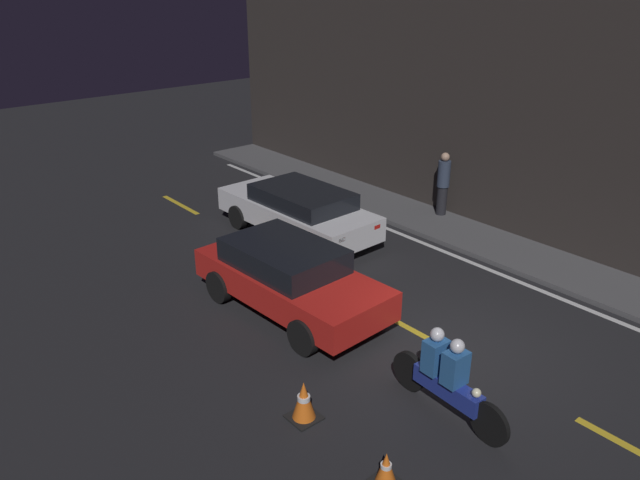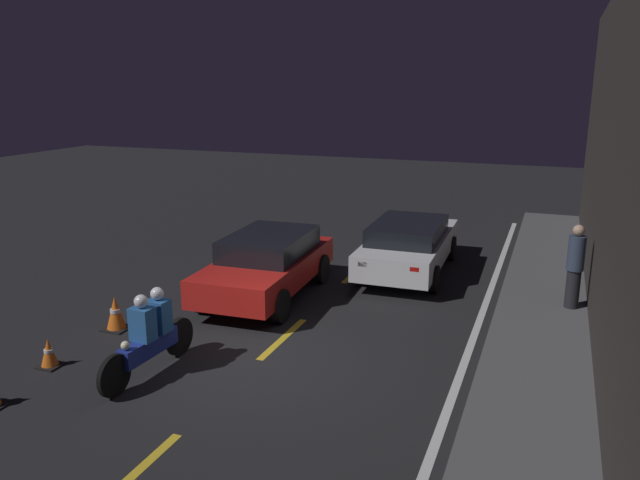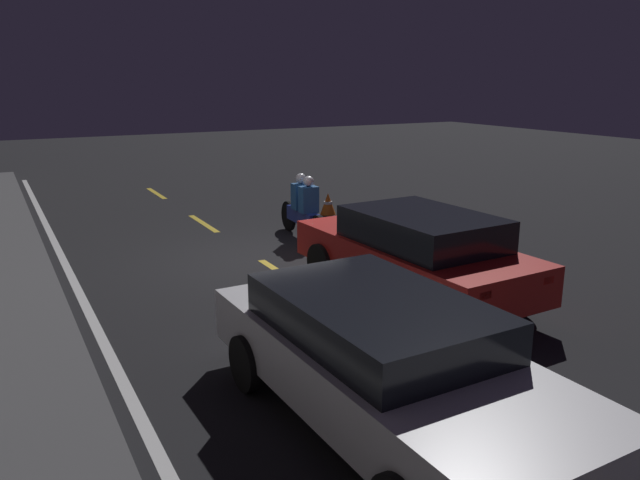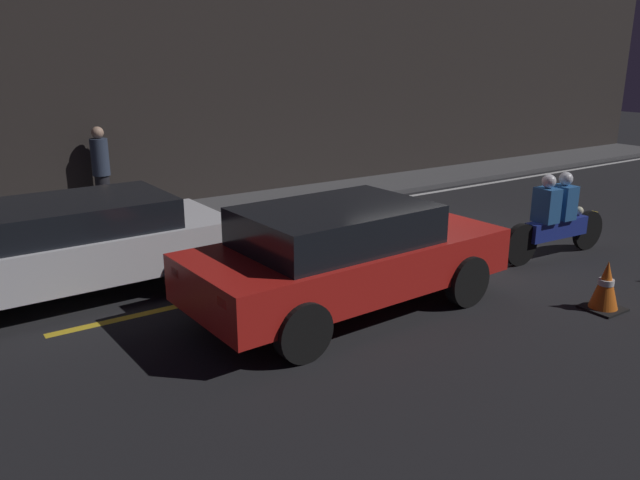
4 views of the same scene
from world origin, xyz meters
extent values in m
plane|color=black|center=(0.00, 0.00, 0.00)|extent=(56.00, 56.00, 0.00)
cube|color=#4C4C4F|center=(0.00, 4.47, 0.06)|extent=(28.00, 1.78, 0.12)
cube|color=#2D2826|center=(0.00, 5.50, 3.28)|extent=(28.00, 0.30, 6.56)
cube|color=gold|center=(-10.00, 0.00, 0.00)|extent=(2.00, 0.14, 0.01)
cube|color=gold|center=(-5.50, 0.00, 0.00)|extent=(2.00, 0.14, 0.01)
cube|color=gold|center=(-1.00, 0.00, 0.00)|extent=(2.00, 0.14, 0.01)
cube|color=gold|center=(3.50, 0.00, 0.00)|extent=(2.00, 0.14, 0.01)
cube|color=silver|center=(0.00, 3.33, 0.00)|extent=(25.20, 0.14, 0.01)
cube|color=silver|center=(-6.00, 1.22, 0.62)|extent=(4.63, 1.90, 0.60)
cube|color=black|center=(-5.77, 1.22, 1.12)|extent=(2.56, 1.67, 0.41)
cube|color=red|center=(-3.72, 0.70, 0.77)|extent=(0.07, 0.20, 0.10)
cube|color=red|center=(-3.75, 1.86, 0.77)|extent=(0.07, 0.20, 0.10)
cylinder|color=black|center=(-7.40, 0.31, 0.32)|extent=(0.64, 0.20, 0.64)
cylinder|color=black|center=(-7.44, 2.05, 0.32)|extent=(0.64, 0.20, 0.64)
cylinder|color=black|center=(-4.56, 0.39, 0.32)|extent=(0.64, 0.20, 0.64)
cylinder|color=black|center=(-4.60, 2.13, 0.32)|extent=(0.64, 0.20, 0.64)
cube|color=red|center=(-3.00, -1.30, 0.63)|extent=(4.33, 1.96, 0.58)
cube|color=black|center=(-3.21, -1.31, 1.16)|extent=(2.41, 1.70, 0.48)
cube|color=red|center=(-5.12, -0.82, 0.78)|extent=(0.07, 0.20, 0.10)
cube|color=red|center=(-5.07, -1.97, 0.78)|extent=(0.07, 0.20, 0.10)
cylinder|color=black|center=(-1.72, -0.38, 0.34)|extent=(0.69, 0.21, 0.68)
cylinder|color=black|center=(-1.64, -2.10, 0.34)|extent=(0.69, 0.21, 0.68)
cylinder|color=black|center=(-4.36, -0.50, 0.34)|extent=(0.69, 0.21, 0.68)
cylinder|color=black|center=(-4.28, -2.22, 0.34)|extent=(0.69, 0.21, 0.68)
cylinder|color=black|center=(1.91, -1.49, 0.34)|extent=(0.68, 0.12, 0.67)
cylinder|color=black|center=(0.28, -1.41, 0.34)|extent=(0.68, 0.14, 0.67)
cube|color=navy|center=(1.10, -1.45, 0.49)|extent=(1.26, 0.31, 0.30)
sphere|color=#F2EABF|center=(1.63, -1.48, 0.72)|extent=(0.14, 0.14, 0.14)
cube|color=#265999|center=(1.20, -1.46, 0.91)|extent=(0.30, 0.37, 0.55)
sphere|color=silver|center=(1.20, -1.46, 1.30)|extent=(0.22, 0.22, 0.22)
cube|color=#265999|center=(0.80, -1.43, 0.91)|extent=(0.30, 0.37, 0.55)
sphere|color=silver|center=(0.80, -1.43, 1.30)|extent=(0.22, 0.22, 0.22)
cube|color=black|center=(-0.26, -3.20, 0.01)|extent=(0.47, 0.47, 0.03)
cone|color=orange|center=(-0.26, -3.20, 0.35)|extent=(0.36, 0.36, 0.64)
cylinder|color=white|center=(-0.26, -3.20, 0.38)|extent=(0.20, 0.20, 0.08)
cube|color=black|center=(1.48, -3.19, 0.01)|extent=(0.37, 0.37, 0.03)
cone|color=orange|center=(1.48, -3.19, 0.26)|extent=(0.28, 0.28, 0.47)
cylinder|color=white|center=(1.48, -3.19, 0.29)|extent=(0.15, 0.15, 0.06)
cylinder|color=black|center=(-4.36, 5.03, 0.52)|extent=(0.28, 0.28, 0.81)
cylinder|color=#2D384C|center=(-4.36, 5.03, 1.28)|extent=(0.34, 0.34, 0.72)
sphere|color=tan|center=(-4.36, 5.03, 1.76)|extent=(0.23, 0.23, 0.23)
camera|label=1|loc=(5.81, -8.03, 6.39)|focal=35.00mm
camera|label=2|loc=(8.87, 4.52, 4.70)|focal=35.00mm
camera|label=3|loc=(-10.56, 4.41, 3.39)|focal=35.00mm
camera|label=4|loc=(-7.55, -7.41, 3.20)|focal=35.00mm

